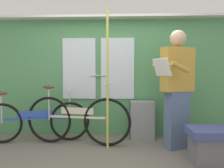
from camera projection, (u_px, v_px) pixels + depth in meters
The scene contains 8 objects.
ground_plane at pixel (104, 166), 2.65m from camera, with size 6.43×4.20×0.04m, color #666056.
train_door_wall at pixel (109, 74), 3.88m from camera, with size 5.43×0.28×2.14m.
bicycle_near_door at pixel (36, 121), 3.49m from camera, with size 1.72×0.48×0.87m.
bicycle_leaning_behind at pixel (77, 119), 3.37m from camera, with size 1.71×0.44×0.97m.
passenger_reading_newspaper at pixel (177, 86), 3.17m from camera, with size 0.64×0.59×1.78m.
trash_bin_by_wall at pixel (142, 120), 3.69m from camera, with size 0.40×0.28×0.65m, color gray.
handrail_pole at pixel (107, 79), 3.16m from camera, with size 0.04×0.04×2.10m, color #C6C14C.
bench_seat_corner at pixel (216, 145), 2.67m from camera, with size 0.70×0.44×0.45m.
Camera 1 is at (0.20, -2.59, 1.15)m, focal length 33.93 mm.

